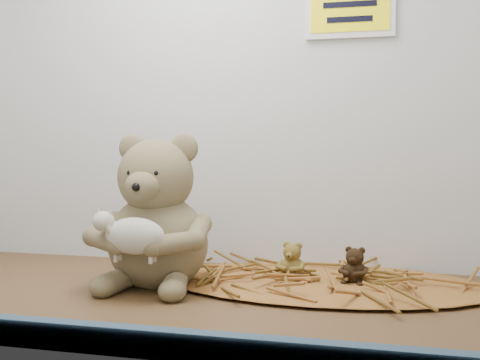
% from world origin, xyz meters
% --- Properties ---
extents(alcove_shell, '(1.20, 0.60, 0.90)m').
position_xyz_m(alcove_shell, '(0.00, 0.09, 0.45)').
color(alcove_shell, '#492F19').
rests_on(alcove_shell, ground).
extents(front_rail, '(1.19, 0.02, 0.04)m').
position_xyz_m(front_rail, '(0.00, -0.29, 0.02)').
color(front_rail, '#344D65').
rests_on(front_rail, shelf_floor).
extents(straw_bed, '(0.62, 0.36, 0.01)m').
position_xyz_m(straw_bed, '(0.27, 0.14, 0.01)').
color(straw_bed, brown).
rests_on(straw_bed, shelf_floor).
extents(main_teddy, '(0.23, 0.24, 0.28)m').
position_xyz_m(main_teddy, '(-0.03, 0.06, 0.14)').
color(main_teddy, '#8D8057').
rests_on(main_teddy, shelf_floor).
extents(toy_lamb, '(0.14, 0.08, 0.09)m').
position_xyz_m(toy_lamb, '(-0.03, -0.04, 0.11)').
color(toy_lamb, beige).
rests_on(toy_lamb, main_teddy).
extents(mini_teddy_tan, '(0.07, 0.07, 0.07)m').
position_xyz_m(mini_teddy_tan, '(0.21, 0.15, 0.05)').
color(mini_teddy_tan, olive).
rests_on(mini_teddy_tan, straw_bed).
extents(mini_teddy_brown, '(0.06, 0.07, 0.07)m').
position_xyz_m(mini_teddy_brown, '(0.32, 0.14, 0.05)').
color(mini_teddy_brown, black).
rests_on(mini_teddy_brown, straw_bed).
extents(wall_sign, '(0.16, 0.01, 0.11)m').
position_xyz_m(wall_sign, '(0.30, 0.29, 0.55)').
color(wall_sign, '#FFEE0D').
rests_on(wall_sign, back_wall).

